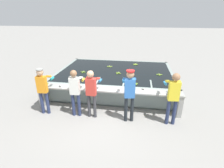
% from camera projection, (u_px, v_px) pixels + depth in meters
% --- Properties ---
extents(ground_plane, '(80.00, 80.00, 0.00)m').
position_uv_depth(ground_plane, '(107.00, 112.00, 6.26)').
color(ground_plane, gray).
rests_on(ground_plane, ground).
extents(wash_tank, '(5.18, 3.83, 0.82)m').
position_uv_depth(wash_tank, '(115.00, 79.00, 8.26)').
color(wash_tank, gray).
rests_on(wash_tank, ground).
extents(work_ledge, '(5.18, 0.45, 0.82)m').
position_uv_depth(work_ledge, '(107.00, 94.00, 6.24)').
color(work_ledge, '#9E9E99').
rests_on(work_ledge, ground).
extents(worker_0, '(0.44, 0.73, 1.65)m').
position_uv_depth(worker_0, '(43.00, 87.00, 5.89)').
color(worker_0, navy).
rests_on(worker_0, ground).
extents(worker_1, '(0.43, 0.72, 1.64)m').
position_uv_depth(worker_1, '(75.00, 89.00, 5.76)').
color(worker_1, navy).
rests_on(worker_1, ground).
extents(worker_2, '(0.44, 0.72, 1.66)m').
position_uv_depth(worker_2, '(91.00, 90.00, 5.68)').
color(worker_2, '#38383D').
rests_on(worker_2, ground).
extents(worker_3, '(0.47, 0.75, 1.75)m').
position_uv_depth(worker_3, '(130.00, 91.00, 5.41)').
color(worker_3, '#1E2328').
rests_on(worker_3, ground).
extents(worker_4, '(0.45, 0.73, 1.71)m').
position_uv_depth(worker_4, '(173.00, 94.00, 5.27)').
color(worker_4, navy).
rests_on(worker_4, ground).
extents(banana_bunch_floating_0, '(0.28, 0.28, 0.08)m').
position_uv_depth(banana_bunch_floating_0, '(135.00, 84.00, 6.58)').
color(banana_bunch_floating_0, '#8CB738').
rests_on(banana_bunch_floating_0, wash_tank).
extents(banana_bunch_floating_1, '(0.28, 0.28, 0.08)m').
position_uv_depth(banana_bunch_floating_1, '(159.00, 74.00, 7.55)').
color(banana_bunch_floating_1, '#8CB738').
rests_on(banana_bunch_floating_1, wash_tank).
extents(banana_bunch_floating_2, '(0.28, 0.27, 0.08)m').
position_uv_depth(banana_bunch_floating_2, '(135.00, 64.00, 9.03)').
color(banana_bunch_floating_2, '#93BC3D').
rests_on(banana_bunch_floating_2, wash_tank).
extents(banana_bunch_floating_3, '(0.26, 0.26, 0.08)m').
position_uv_depth(banana_bunch_floating_3, '(118.00, 73.00, 7.74)').
color(banana_bunch_floating_3, '#8CB738').
rests_on(banana_bunch_floating_3, wash_tank).
extents(banana_bunch_floating_4, '(0.28, 0.28, 0.08)m').
position_uv_depth(banana_bunch_floating_4, '(83.00, 72.00, 7.88)').
color(banana_bunch_floating_4, '#75A333').
rests_on(banana_bunch_floating_4, wash_tank).
extents(banana_bunch_floating_5, '(0.28, 0.28, 0.08)m').
position_uv_depth(banana_bunch_floating_5, '(110.00, 66.00, 8.69)').
color(banana_bunch_floating_5, '#9EC642').
rests_on(banana_bunch_floating_5, wash_tank).
extents(banana_bunch_ledge_0, '(0.28, 0.27, 0.08)m').
position_uv_depth(banana_bunch_ledge_0, '(91.00, 87.00, 6.29)').
color(banana_bunch_ledge_0, '#9EC642').
rests_on(banana_bunch_ledge_0, work_ledge).
extents(banana_bunch_ledge_1, '(0.28, 0.27, 0.08)m').
position_uv_depth(banana_bunch_ledge_1, '(45.00, 84.00, 6.54)').
color(banana_bunch_ledge_1, '#7FAD33').
rests_on(banana_bunch_ledge_1, work_ledge).
extents(knife_0, '(0.30, 0.23, 0.02)m').
position_uv_depth(knife_0, '(144.00, 90.00, 6.05)').
color(knife_0, silver).
rests_on(knife_0, work_ledge).
extents(knife_1, '(0.28, 0.26, 0.02)m').
position_uv_depth(knife_1, '(61.00, 87.00, 6.29)').
color(knife_1, silver).
rests_on(knife_1, work_ledge).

